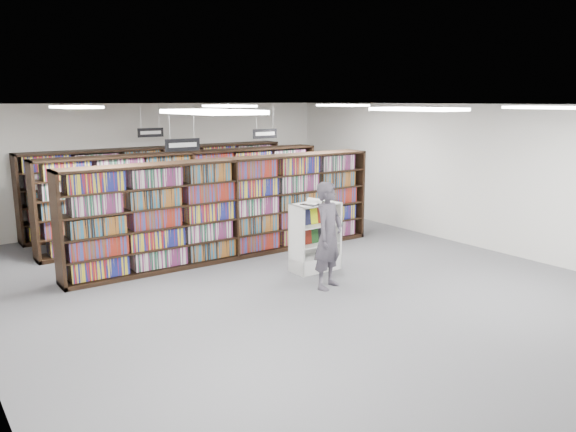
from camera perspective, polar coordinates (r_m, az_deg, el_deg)
floor at (r=10.41m, az=-0.22°, el=-6.65°), size 12.00×12.00×0.00m
ceiling at (r=9.88m, az=-0.23°, el=11.24°), size 10.00×12.00×0.10m
wall_back at (r=15.29m, az=-13.26°, el=5.08°), size 10.00×0.10×3.20m
wall_right at (r=13.49m, az=17.51°, el=4.00°), size 0.10×12.00×3.20m
bookshelf_row_near at (r=11.79m, az=-5.79°, el=0.74°), size 7.00×0.60×2.10m
bookshelf_row_mid at (r=13.55m, az=-9.96°, el=2.04°), size 7.00×0.60×2.10m
bookshelf_row_far at (r=15.08m, az=-12.73°, el=2.91°), size 7.00×0.60×2.10m
aisle_sign_left at (r=10.04m, az=-10.66°, el=7.23°), size 0.65×0.02×0.80m
aisle_sign_right at (r=13.23m, az=-2.36°, el=8.44°), size 0.65×0.02×0.80m
aisle_sign_center at (r=14.10m, az=-13.79°, el=8.32°), size 0.65×0.02×0.80m
troffer_front_left at (r=5.76m, az=-7.78°, el=10.44°), size 0.60×1.20×0.04m
troffer_front_center at (r=7.62m, az=13.02°, el=10.53°), size 0.60×1.20×0.04m
troffer_front_right at (r=10.05m, az=24.73°, el=9.98°), size 0.60×1.20×0.04m
troffer_back_left at (r=10.45m, az=-20.76°, el=10.31°), size 0.60×1.20×0.04m
troffer_back_center at (r=11.58m, az=-6.01°, el=11.05°), size 0.60×1.20×0.04m
troffer_back_right at (r=13.31m, az=5.55°, el=11.13°), size 0.60×1.20×0.04m
endcap_display at (r=10.99m, az=2.66°, el=-3.15°), size 0.97×0.49×1.34m
open_book at (r=10.70m, az=2.75°, el=1.43°), size 0.62×0.46×0.13m
shopper at (r=9.86m, az=4.15°, el=-2.00°), size 0.81×0.69×1.90m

